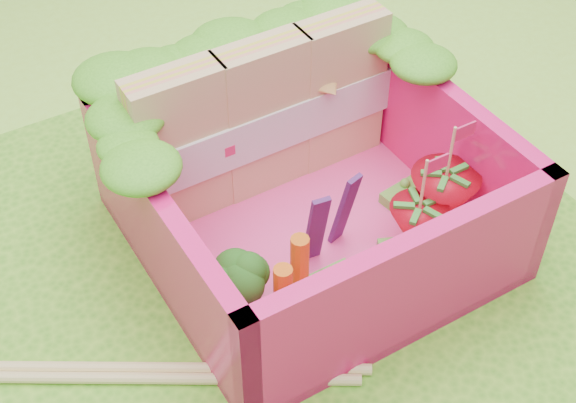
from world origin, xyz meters
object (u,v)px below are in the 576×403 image
at_px(chopsticks, 41,372).
at_px(broccoli, 237,285).
at_px(sandwich_stack, 264,118).
at_px(strawberry_right, 442,201).
at_px(bento_box, 309,188).
at_px(strawberry_left, 417,228).

bearing_deg(chopsticks, broccoli, -12.87).
height_order(sandwich_stack, strawberry_right, sandwich_stack).
bearing_deg(strawberry_right, broccoli, 179.38).
relative_size(bento_box, strawberry_right, 2.53).
xyz_separation_m(sandwich_stack, strawberry_left, (0.29, -0.67, -0.21)).
bearing_deg(strawberry_right, sandwich_stack, 126.64).
height_order(bento_box, strawberry_left, bento_box).
xyz_separation_m(broccoli, chopsticks, (-0.70, 0.16, -0.21)).
bearing_deg(bento_box, sandwich_stack, 89.26).
distance_m(sandwich_stack, broccoli, 0.78).
height_order(bento_box, chopsticks, bento_box).
bearing_deg(strawberry_left, sandwich_stack, 113.61).
bearing_deg(chopsticks, strawberry_left, -8.78).
bearing_deg(strawberry_left, strawberry_right, 18.15).
bearing_deg(chopsticks, sandwich_stack, 20.89).
bearing_deg(chopsticks, strawberry_right, -6.02).
height_order(strawberry_right, chopsticks, strawberry_right).
bearing_deg(strawberry_left, chopsticks, 171.22).
xyz_separation_m(broccoli, strawberry_right, (0.92, -0.01, -0.03)).
bearing_deg(strawberry_right, bento_box, 150.61).
bearing_deg(bento_box, strawberry_right, -29.39).
xyz_separation_m(strawberry_right, chopsticks, (-1.62, 0.17, -0.17)).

